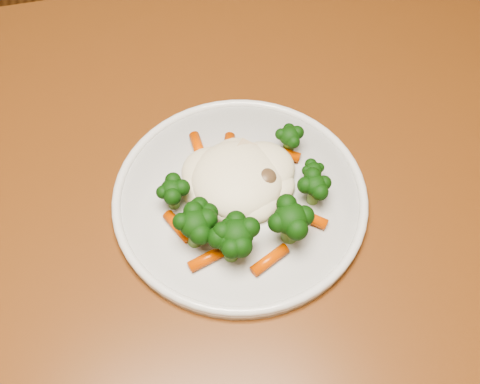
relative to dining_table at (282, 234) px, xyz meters
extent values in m
plane|color=brown|center=(-0.04, 0.24, -0.65)|extent=(3.00, 3.00, 0.00)
cube|color=brown|center=(0.00, 0.00, 0.08)|extent=(1.20, 0.82, 0.04)
cube|color=brown|center=(0.52, 0.35, -0.29)|extent=(0.06, 0.06, 0.71)
cylinder|color=silver|center=(-0.06, -0.01, 0.11)|extent=(0.28, 0.28, 0.01)
ellipsoid|color=#FCEFC9|center=(-0.06, 0.01, 0.14)|extent=(0.12, 0.11, 0.05)
ellipsoid|color=black|center=(-0.11, -0.05, 0.14)|extent=(0.05, 0.05, 0.05)
ellipsoid|color=black|center=(-0.07, -0.07, 0.14)|extent=(0.05, 0.05, 0.05)
ellipsoid|color=black|center=(-0.02, -0.07, 0.14)|extent=(0.06, 0.06, 0.05)
ellipsoid|color=black|center=(0.02, -0.03, 0.13)|extent=(0.04, 0.04, 0.04)
ellipsoid|color=black|center=(0.03, 0.00, 0.13)|extent=(0.03, 0.03, 0.03)
ellipsoid|color=black|center=(0.01, 0.04, 0.13)|extent=(0.04, 0.04, 0.03)
ellipsoid|color=black|center=(-0.13, 0.00, 0.13)|extent=(0.04, 0.04, 0.04)
ellipsoid|color=black|center=(-0.11, -0.04, 0.13)|extent=(0.05, 0.05, 0.04)
ellipsoid|color=black|center=(-0.08, -0.08, 0.14)|extent=(0.05, 0.05, 0.04)
cylinder|color=#E95405|center=(-0.09, 0.06, 0.12)|extent=(0.02, 0.04, 0.01)
cylinder|color=#E95405|center=(-0.06, 0.06, 0.12)|extent=(0.02, 0.04, 0.01)
cylinder|color=#E95405|center=(0.00, 0.04, 0.12)|extent=(0.04, 0.03, 0.01)
cylinder|color=#E95405|center=(-0.13, -0.03, 0.12)|extent=(0.03, 0.04, 0.01)
cylinder|color=#E95405|center=(-0.10, -0.08, 0.12)|extent=(0.05, 0.03, 0.01)
cylinder|color=#E95405|center=(-0.04, -0.09, 0.12)|extent=(0.04, 0.03, 0.01)
cylinder|color=#E95405|center=(0.01, -0.05, 0.12)|extent=(0.04, 0.03, 0.01)
ellipsoid|color=brown|center=(-0.04, 0.01, 0.13)|extent=(0.03, 0.03, 0.02)
ellipsoid|color=brown|center=(-0.03, 0.00, 0.13)|extent=(0.03, 0.03, 0.02)
ellipsoid|color=brown|center=(-0.08, 0.00, 0.13)|extent=(0.02, 0.02, 0.02)
cube|color=#D1B68B|center=(-0.06, 0.04, 0.13)|extent=(0.02, 0.02, 0.01)
cube|color=#D1B68B|center=(-0.04, 0.04, 0.13)|extent=(0.03, 0.03, 0.01)
camera|label=1|loc=(-0.13, -0.36, 0.66)|focal=45.00mm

